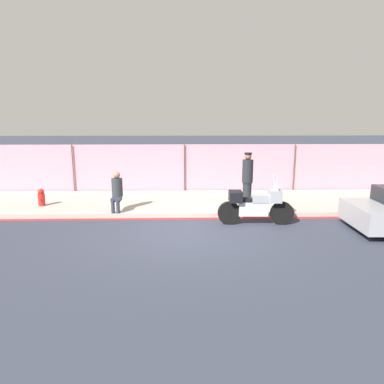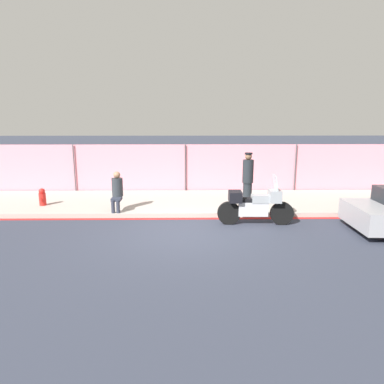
# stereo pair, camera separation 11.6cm
# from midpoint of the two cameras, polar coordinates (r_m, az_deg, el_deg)

# --- Properties ---
(ground_plane) EXTENTS (120.00, 120.00, 0.00)m
(ground_plane) POSITION_cam_midpoint_polar(r_m,az_deg,el_deg) (9.21, -0.85, -6.74)
(ground_plane) COLOR #333847
(sidewalk) EXTENTS (33.09, 3.56, 0.14)m
(sidewalk) POSITION_cam_midpoint_polar(r_m,az_deg,el_deg) (12.24, -0.87, -1.69)
(sidewalk) COLOR #ADA89E
(sidewalk) RESTS_ON ground_plane
(curb_paint_stripe) EXTENTS (33.09, 0.18, 0.01)m
(curb_paint_stripe) POSITION_cam_midpoint_polar(r_m,az_deg,el_deg) (10.45, -0.86, -4.46)
(curb_paint_stripe) COLOR red
(curb_paint_stripe) RESTS_ON ground_plane
(storefront_fence) EXTENTS (31.43, 0.17, 1.99)m
(storefront_fence) POSITION_cam_midpoint_polar(r_m,az_deg,el_deg) (13.91, -0.89, 3.83)
(storefront_fence) COLOR pink
(storefront_fence) RESTS_ON ground_plane
(motorcycle) EXTENTS (2.18, 0.54, 1.43)m
(motorcycle) POSITION_cam_midpoint_polar(r_m,az_deg,el_deg) (9.92, 10.79, -2.14)
(motorcycle) COLOR black
(motorcycle) RESTS_ON ground_plane
(officer_standing) EXTENTS (0.36, 0.36, 1.76)m
(officer_standing) POSITION_cam_midpoint_polar(r_m,az_deg,el_deg) (11.52, 9.56, 2.23)
(officer_standing) COLOR #1E2328
(officer_standing) RESTS_ON sidewalk
(person_seated_on_curb) EXTENTS (0.34, 0.63, 1.23)m
(person_seated_on_curb) POSITION_cam_midpoint_polar(r_m,az_deg,el_deg) (10.96, -12.09, 0.46)
(person_seated_on_curb) COLOR #2D3342
(person_seated_on_curb) RESTS_ON sidewalk
(fire_hydrant) EXTENTS (0.22, 0.28, 0.58)m
(fire_hydrant) POSITION_cam_midpoint_polar(r_m,az_deg,el_deg) (12.45, -23.44, -0.78)
(fire_hydrant) COLOR red
(fire_hydrant) RESTS_ON sidewalk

